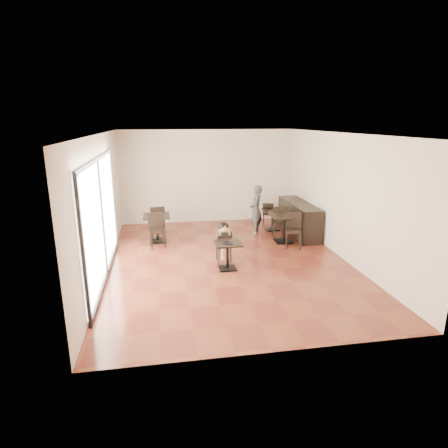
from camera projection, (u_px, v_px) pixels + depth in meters
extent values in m
cube|color=brown|center=(228.00, 261.00, 9.66)|extent=(6.00, 8.00, 0.01)
cube|color=white|center=(228.00, 134.00, 8.79)|extent=(6.00, 8.00, 0.01)
cube|color=beige|center=(208.00, 177.00, 13.02)|extent=(6.00, 0.01, 3.20)
cube|color=beige|center=(277.00, 256.00, 5.43)|extent=(6.00, 0.01, 3.20)
cube|color=beige|center=(102.00, 205.00, 8.74)|extent=(0.01, 8.00, 3.20)
cube|color=beige|center=(341.00, 196.00, 9.71)|extent=(0.01, 8.00, 3.20)
cube|color=white|center=(101.00, 218.00, 8.32)|extent=(0.04, 4.50, 2.60)
cylinder|color=black|center=(228.00, 243.00, 8.86)|extent=(0.23, 0.23, 0.01)
imported|color=#3D3C42|center=(256.00, 210.00, 11.78)|extent=(0.53, 0.65, 1.55)
cube|color=black|center=(299.00, 218.00, 11.85)|extent=(0.60, 2.40, 1.00)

